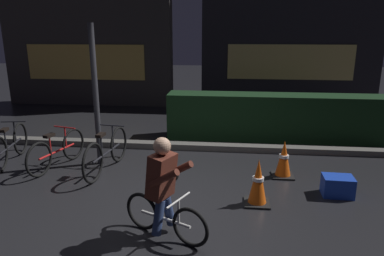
% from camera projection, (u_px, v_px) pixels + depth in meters
% --- Properties ---
extents(ground_plane, '(40.00, 40.00, 0.00)m').
position_uv_depth(ground_plane, '(174.00, 196.00, 5.32)').
color(ground_plane, black).
extents(sidewalk_curb, '(12.00, 0.24, 0.12)m').
position_uv_depth(sidewalk_curb, '(191.00, 146.00, 7.41)').
color(sidewalk_curb, '#56544F').
rests_on(sidewalk_curb, ground).
extents(hedge_row, '(4.80, 0.70, 1.02)m').
position_uv_depth(hedge_row, '(275.00, 117.00, 7.96)').
color(hedge_row, black).
rests_on(hedge_row, ground).
extents(storefront_left, '(5.45, 0.54, 4.93)m').
position_uv_depth(storefront_left, '(86.00, 28.00, 11.28)').
color(storefront_left, '#383330').
rests_on(storefront_left, ground).
extents(storefront_right, '(5.64, 0.54, 5.06)m').
position_uv_depth(storefront_right, '(291.00, 26.00, 11.26)').
color(storefront_right, '#262328').
rests_on(storefront_right, ground).
extents(street_post, '(0.10, 0.10, 2.52)m').
position_uv_depth(street_post, '(96.00, 97.00, 6.29)').
color(street_post, '#2D2D33').
rests_on(street_post, ground).
extents(parked_bike_leftmost, '(0.46, 1.57, 0.73)m').
position_uv_depth(parked_bike_leftmost, '(10.00, 145.00, 6.59)').
color(parked_bike_leftmost, black).
rests_on(parked_bike_leftmost, ground).
extents(parked_bike_left_mid, '(0.48, 1.47, 0.69)m').
position_uv_depth(parked_bike_left_mid, '(57.00, 150.00, 6.36)').
color(parked_bike_left_mid, black).
rests_on(parked_bike_left_mid, ground).
extents(parked_bike_center_left, '(0.46, 1.66, 0.77)m').
position_uv_depth(parked_bike_center_left, '(107.00, 152.00, 6.18)').
color(parked_bike_center_left, black).
rests_on(parked_bike_center_left, ground).
extents(traffic_cone_near, '(0.36, 0.36, 0.67)m').
position_uv_depth(traffic_cone_near, '(258.00, 183.00, 5.01)').
color(traffic_cone_near, black).
rests_on(traffic_cone_near, ground).
extents(traffic_cone_far, '(0.36, 0.36, 0.63)m').
position_uv_depth(traffic_cone_far, '(284.00, 159.00, 5.96)').
color(traffic_cone_far, black).
rests_on(traffic_cone_far, ground).
extents(blue_crate, '(0.45, 0.34, 0.30)m').
position_uv_depth(blue_crate, '(338.00, 186.00, 5.31)').
color(blue_crate, '#193DB7').
rests_on(blue_crate, ground).
extents(cyclist, '(1.09, 0.66, 1.25)m').
position_uv_depth(cyclist, '(164.00, 188.00, 4.14)').
color(cyclist, black).
rests_on(cyclist, ground).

